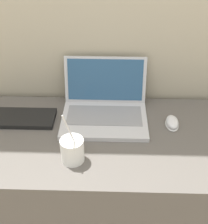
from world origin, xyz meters
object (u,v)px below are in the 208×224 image
(laptop, at_px, (105,107))
(computer_mouse, at_px, (172,122))
(drink_cup, at_px, (72,150))
(external_keyboard, at_px, (14,118))

(laptop, distance_m, computer_mouse, 0.30)
(computer_mouse, bearing_deg, drink_cup, -151.16)
(laptop, relative_size, computer_mouse, 3.90)
(computer_mouse, xyz_separation_m, external_keyboard, (-0.69, 0.02, -0.00))
(laptop, height_order, computer_mouse, laptop)
(drink_cup, xyz_separation_m, external_keyboard, (-0.29, 0.24, -0.04))
(laptop, relative_size, external_keyboard, 1.02)
(laptop, distance_m, drink_cup, 0.30)
(external_keyboard, bearing_deg, drink_cup, -39.67)
(drink_cup, height_order, computer_mouse, drink_cup)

